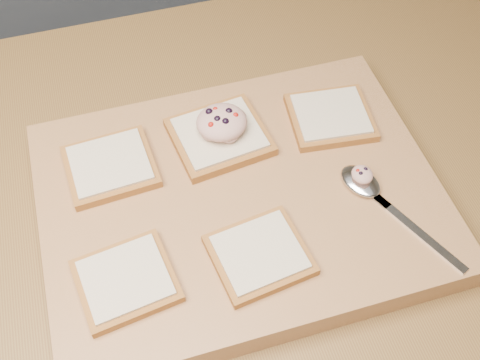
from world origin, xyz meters
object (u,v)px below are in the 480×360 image
object	(u,v)px
cutting_board	(240,201)
bread_far_center	(219,136)
spoon	(369,188)
tuna_salad_dollop	(222,122)

from	to	relation	value
cutting_board	bread_far_center	distance (m)	0.10
bread_far_center	spoon	xyz separation A→B (m)	(0.16, -0.14, -0.00)
cutting_board	spoon	distance (m)	0.17
bread_far_center	spoon	bearing A→B (deg)	-40.71
bread_far_center	spoon	size ratio (longest dim) A/B	0.71
bread_far_center	tuna_salad_dollop	distance (m)	0.03
bread_far_center	tuna_salad_dollop	bearing A→B (deg)	25.22
cutting_board	tuna_salad_dollop	distance (m)	0.11
cutting_board	tuna_salad_dollop	bearing A→B (deg)	88.49
tuna_salad_dollop	bread_far_center	bearing A→B (deg)	-154.78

